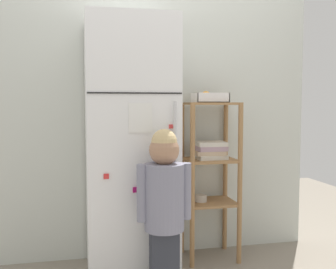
# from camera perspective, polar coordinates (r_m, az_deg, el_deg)

# --- Properties ---
(ground_plane) EXTENTS (6.00, 6.00, 0.00)m
(ground_plane) POSITION_cam_1_polar(r_m,az_deg,el_deg) (3.06, -0.38, -18.55)
(ground_plane) COLOR gray
(kitchen_wall_back) EXTENTS (2.50, 0.03, 2.27)m
(kitchen_wall_back) POSITION_cam_1_polar(r_m,az_deg,el_deg) (3.14, -1.69, 3.41)
(kitchen_wall_back) COLOR silver
(kitchen_wall_back) RESTS_ON ground
(refrigerator) EXTENTS (0.60, 0.61, 1.77)m
(refrigerator) POSITION_cam_1_polar(r_m,az_deg,el_deg) (2.81, -5.39, -1.83)
(refrigerator) COLOR white
(refrigerator) RESTS_ON ground
(child_standing) EXTENTS (0.34, 0.25, 1.04)m
(child_standing) POSITION_cam_1_polar(r_m,az_deg,el_deg) (2.45, -0.55, -8.82)
(child_standing) COLOR #32353F
(child_standing) RESTS_ON ground
(pantry_shelf_unit) EXTENTS (0.40, 0.34, 1.20)m
(pantry_shelf_unit) POSITION_cam_1_polar(r_m,az_deg,el_deg) (3.08, 5.96, -4.13)
(pantry_shelf_unit) COLOR #9E7247
(pantry_shelf_unit) RESTS_ON ground
(fruit_bin) EXTENTS (0.25, 0.19, 0.08)m
(fruit_bin) POSITION_cam_1_polar(r_m,az_deg,el_deg) (3.03, 5.94, 5.17)
(fruit_bin) COLOR white
(fruit_bin) RESTS_ON pantry_shelf_unit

